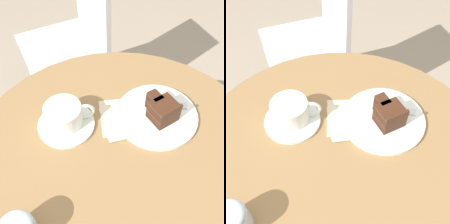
# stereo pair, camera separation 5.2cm
# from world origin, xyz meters

# --- Properties ---
(cafe_table) EXTENTS (0.83, 0.83, 0.71)m
(cafe_table) POSITION_xyz_m (0.00, 0.00, 0.60)
(cafe_table) COLOR olive
(cafe_table) RESTS_ON ground
(saucer) EXTENTS (0.16, 0.16, 0.01)m
(saucer) POSITION_xyz_m (-0.13, 0.13, 0.71)
(saucer) COLOR silver
(saucer) RESTS_ON cafe_table
(coffee_cup) EXTENTS (0.14, 0.10, 0.06)m
(coffee_cup) POSITION_xyz_m (-0.13, 0.13, 0.75)
(coffee_cup) COLOR silver
(coffee_cup) RESTS_ON saucer
(teaspoon) EXTENTS (0.10, 0.03, 0.00)m
(teaspoon) POSITION_xyz_m (-0.11, 0.17, 0.72)
(teaspoon) COLOR silver
(teaspoon) RESTS_ON saucer
(cake_plate) EXTENTS (0.23, 0.23, 0.01)m
(cake_plate) POSITION_xyz_m (0.13, 0.10, 0.71)
(cake_plate) COLOR silver
(cake_plate) RESTS_ON cafe_table
(cake_slice) EXTENTS (0.09, 0.10, 0.06)m
(cake_slice) POSITION_xyz_m (0.13, 0.09, 0.75)
(cake_slice) COLOR #381E14
(cake_slice) RESTS_ON cake_plate
(fork) EXTENTS (0.13, 0.06, 0.00)m
(fork) POSITION_xyz_m (0.17, 0.13, 0.72)
(fork) COLOR silver
(fork) RESTS_ON cake_plate
(napkin) EXTENTS (0.14, 0.15, 0.00)m
(napkin) POSITION_xyz_m (0.04, 0.12, 0.71)
(napkin) COLOR beige
(napkin) RESTS_ON cafe_table
(cafe_chair) EXTENTS (0.46, 0.46, 0.87)m
(cafe_chair) POSITION_xyz_m (-0.03, 0.82, 0.52)
(cafe_chair) COLOR #BCBCC1
(cafe_chair) RESTS_ON ground
(sugar_pot) EXTENTS (0.07, 0.07, 0.08)m
(sugar_pot) POSITION_xyz_m (-0.25, -0.15, 0.75)
(sugar_pot) COLOR silver
(sugar_pot) RESTS_ON cafe_table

